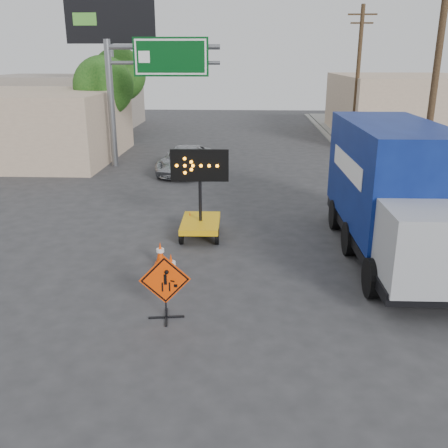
# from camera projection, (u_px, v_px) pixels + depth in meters

# --- Properties ---
(ground) EXTENTS (100.00, 100.00, 0.00)m
(ground) POSITION_uv_depth(u_px,v_px,m) (197.00, 335.00, 11.11)
(ground) COLOR #2D2D30
(ground) RESTS_ON ground
(curb_right) EXTENTS (0.40, 60.00, 0.12)m
(curb_right) POSITION_uv_depth(u_px,v_px,m) (370.00, 180.00, 24.96)
(curb_right) COLOR gray
(curb_right) RESTS_ON ground
(sidewalk_right) EXTENTS (4.00, 60.00, 0.15)m
(sidewalk_right) POSITION_uv_depth(u_px,v_px,m) (417.00, 180.00, 24.84)
(sidewalk_right) COLOR gray
(sidewalk_right) RESTS_ON ground
(storefront_left_far) EXTENTS (12.00, 10.00, 4.40)m
(storefront_left_far) POSITION_uv_depth(u_px,v_px,m) (64.00, 102.00, 43.31)
(storefront_left_far) COLOR gray
(storefront_left_far) RESTS_ON ground
(building_right_far) EXTENTS (10.00, 14.00, 4.60)m
(building_right_far) POSITION_uv_depth(u_px,v_px,m) (405.00, 106.00, 38.18)
(building_right_far) COLOR #C4AA8E
(building_right_far) RESTS_ON ground
(highway_gantry) EXTENTS (6.18, 0.38, 6.90)m
(highway_gantry) POSITION_uv_depth(u_px,v_px,m) (147.00, 73.00, 26.71)
(highway_gantry) COLOR slate
(highway_gantry) RESTS_ON ground
(billboard) EXTENTS (6.10, 0.54, 9.85)m
(billboard) POSITION_uv_depth(u_px,v_px,m) (111.00, 34.00, 33.66)
(billboard) COLOR slate
(billboard) RESTS_ON ground
(utility_pole_near) EXTENTS (1.80, 0.26, 9.00)m
(utility_pole_near) POSITION_uv_depth(u_px,v_px,m) (434.00, 91.00, 18.71)
(utility_pole_near) COLOR #4B3820
(utility_pole_near) RESTS_ON ground
(utility_pole_far) EXTENTS (1.80, 0.26, 9.00)m
(utility_pole_far) POSITION_uv_depth(u_px,v_px,m) (358.00, 77.00, 31.97)
(utility_pole_far) COLOR #4B3820
(utility_pole_far) RESTS_ON ground
(tree_left_near) EXTENTS (3.71, 3.71, 6.03)m
(tree_left_near) POSITION_uv_depth(u_px,v_px,m) (103.00, 86.00, 30.99)
(tree_left_near) COLOR #4B3820
(tree_left_near) RESTS_ON ground
(tree_left_far) EXTENTS (4.10, 4.10, 6.66)m
(tree_left_far) POSITION_uv_depth(u_px,v_px,m) (119.00, 75.00, 38.48)
(tree_left_far) COLOR #4B3820
(tree_left_far) RESTS_ON ground
(construction_sign) EXTENTS (1.19, 0.85, 1.59)m
(construction_sign) POSITION_uv_depth(u_px,v_px,m) (165.00, 286.00, 11.59)
(construction_sign) COLOR black
(construction_sign) RESTS_ON ground
(arrow_board) EXTENTS (1.92, 2.16, 3.04)m
(arrow_board) POSITION_uv_depth(u_px,v_px,m) (200.00, 218.00, 17.04)
(arrow_board) COLOR #EBAD0D
(arrow_board) RESTS_ON ground
(pickup_truck) EXTENTS (2.81, 5.20, 1.39)m
(pickup_truck) POSITION_uv_depth(u_px,v_px,m) (185.00, 160.00, 26.53)
(pickup_truck) COLOR #A6A9AD
(pickup_truck) RESTS_ON ground
(box_truck) EXTENTS (2.79, 8.48, 4.02)m
(box_truck) POSITION_uv_depth(u_px,v_px,m) (393.00, 199.00, 15.05)
(box_truck) COLOR black
(box_truck) RESTS_ON ground
(cone_a) EXTENTS (0.47, 0.47, 0.78)m
(cone_a) POSITION_uv_depth(u_px,v_px,m) (171.00, 267.00, 13.76)
(cone_a) COLOR #F13F05
(cone_a) RESTS_ON ground
(cone_b) EXTENTS (0.38, 0.38, 0.72)m
(cone_b) POSITION_uv_depth(u_px,v_px,m) (160.00, 253.00, 14.78)
(cone_b) COLOR #F13F05
(cone_b) RESTS_ON ground
(cone_c) EXTENTS (0.38, 0.38, 0.69)m
(cone_c) POSITION_uv_depth(u_px,v_px,m) (190.00, 221.00, 17.71)
(cone_c) COLOR #F13F05
(cone_c) RESTS_ON ground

